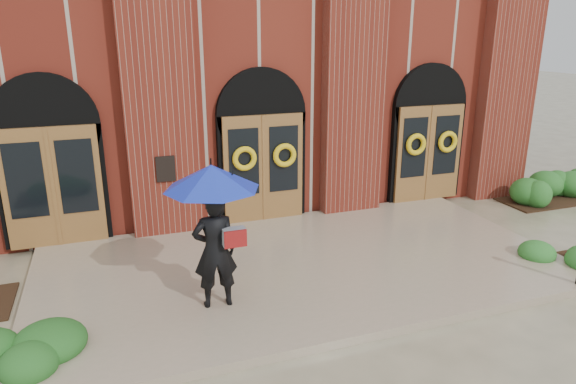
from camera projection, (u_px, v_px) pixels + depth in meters
name	position (u px, v px, depth m)	size (l,w,h in m)	color
ground	(306.00, 272.00, 9.92)	(90.00, 90.00, 0.00)	tan
landing	(303.00, 265.00, 10.03)	(10.00, 5.30, 0.15)	gray
church_building	(208.00, 61.00, 16.75)	(16.20, 12.53, 7.00)	maroon
man_with_umbrella	(213.00, 209.00, 7.96)	(1.56, 1.56, 2.37)	black
hedge_wall_right	(554.00, 189.00, 14.00)	(2.67, 1.07, 0.69)	#235D20
hedge_front_right	(576.00, 257.00, 10.07)	(1.23, 1.06, 0.44)	#266524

